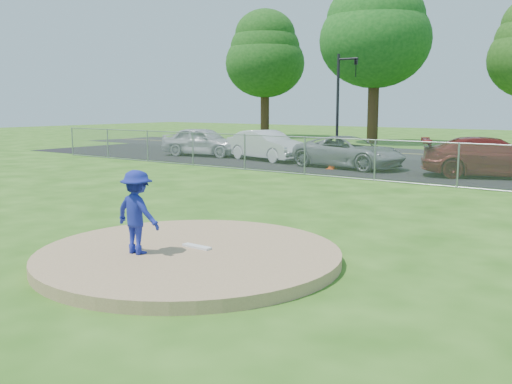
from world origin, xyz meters
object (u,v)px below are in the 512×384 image
at_px(tree_left, 376,26).
at_px(parked_car_white, 266,145).
at_px(parked_car_silver, 203,141).
at_px(traffic_cone, 332,162).
at_px(parked_car_gray, 349,152).
at_px(traffic_signal_left, 342,94).
at_px(pitcher, 137,212).
at_px(parked_car_darkred, 492,157).
at_px(tree_far_left, 265,54).

distance_m(tree_left, parked_car_white, 16.85).
distance_m(parked_car_silver, parked_car_white, 4.21).
relative_size(traffic_cone, parked_car_white, 0.14).
height_order(traffic_cone, parked_car_gray, parked_car_gray).
distance_m(traffic_signal_left, pitcher, 24.24).
relative_size(traffic_cone, parked_car_gray, 0.13).
distance_m(traffic_cone, parked_car_gray, 1.02).
height_order(tree_left, pitcher, tree_left).
bearing_deg(pitcher, parked_car_darkred, -96.42).
height_order(tree_left, parked_car_white, tree_left).
relative_size(parked_car_white, parked_car_gray, 0.90).
bearing_deg(tree_far_left, parked_car_white, -54.14).
height_order(tree_far_left, traffic_cone, tree_far_left).
bearing_deg(tree_left, parked_car_gray, -68.30).
xyz_separation_m(traffic_cone, parked_car_silver, (-8.77, 1.53, 0.47)).
relative_size(traffic_signal_left, traffic_cone, 8.92).
distance_m(pitcher, parked_car_gray, 16.53).
bearing_deg(parked_car_silver, parked_car_gray, -105.58).
relative_size(traffic_signal_left, parked_car_silver, 1.22).
bearing_deg(traffic_signal_left, tree_far_left, 140.27).
bearing_deg(parked_car_white, parked_car_gray, -84.80).
bearing_deg(parked_car_silver, pitcher, -152.77).
xyz_separation_m(tree_left, traffic_cone, (5.87, -16.57, -7.92)).
bearing_deg(parked_car_gray, tree_far_left, 50.75).
xyz_separation_m(parked_car_silver, parked_car_gray, (9.14, -0.66, -0.09)).
distance_m(pitcher, parked_car_silver, 21.33).
bearing_deg(traffic_signal_left, parked_car_white, -98.70).
height_order(tree_far_left, parked_car_darkred, tree_far_left).
height_order(pitcher, parked_car_white, pitcher).
height_order(traffic_cone, parked_car_silver, parked_car_silver).
bearing_deg(parked_car_gray, parked_car_silver, 92.36).
bearing_deg(parked_car_darkred, tree_far_left, 30.41).
relative_size(pitcher, parked_car_darkred, 0.28).
bearing_deg(traffic_cone, parked_car_white, 161.41).
bearing_deg(pitcher, parked_car_silver, -51.67).
relative_size(parked_car_gray, parked_car_darkred, 0.95).
distance_m(tree_left, traffic_cone, 19.28).
bearing_deg(pitcher, tree_far_left, -57.88).
relative_size(traffic_signal_left, parked_car_gray, 1.12).
xyz_separation_m(pitcher, parked_car_white, (-9.12, 16.65, -0.17)).
bearing_deg(pitcher, traffic_cone, -73.55).
bearing_deg(parked_car_gray, parked_car_darkred, -80.47).
distance_m(parked_car_silver, parked_car_gray, 9.17).
xyz_separation_m(tree_far_left, tree_left, (11.00, -2.00, 1.18)).
distance_m(traffic_signal_left, traffic_cone, 8.93).
relative_size(tree_far_left, parked_car_darkred, 2.04).
bearing_deg(parked_car_white, traffic_cone, -95.78).
relative_size(parked_car_white, parked_car_darkred, 0.86).
relative_size(pitcher, traffic_cone, 2.32).
distance_m(parked_car_white, parked_car_darkred, 10.86).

